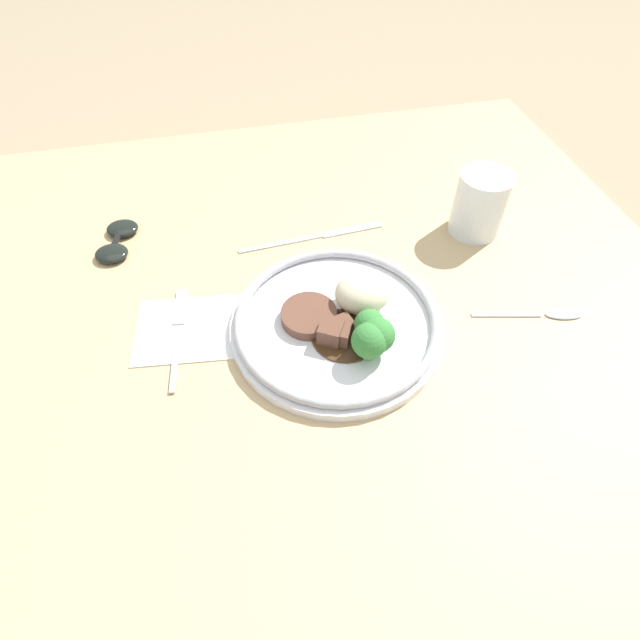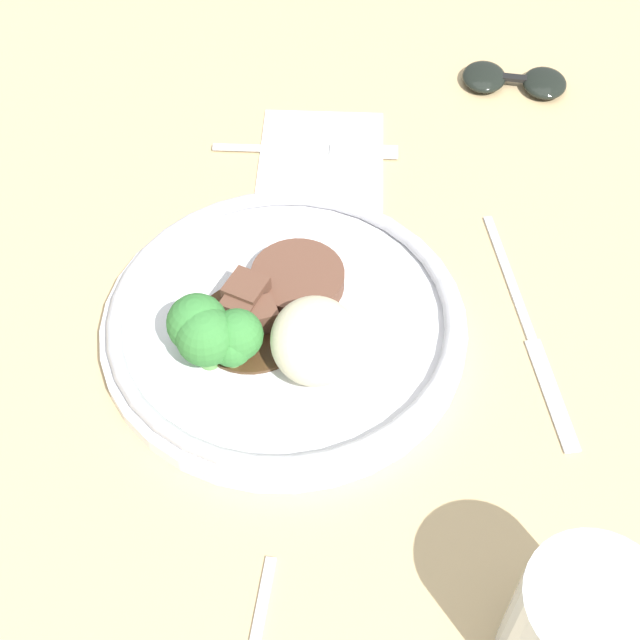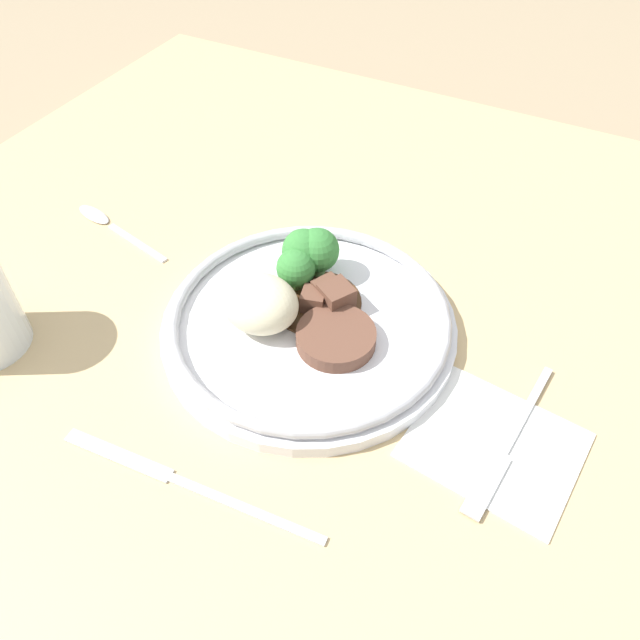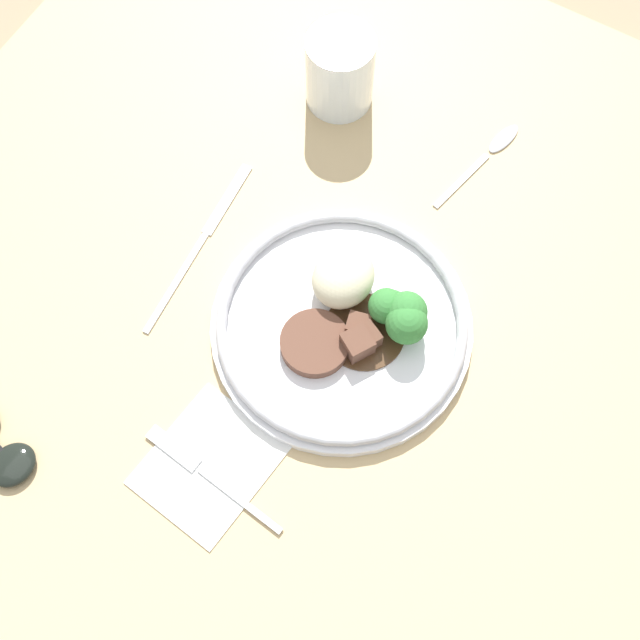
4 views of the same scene
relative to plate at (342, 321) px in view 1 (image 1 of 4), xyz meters
name	(u,v)px [view 1 (image 1 of 4)]	position (x,y,z in m)	size (l,w,h in m)	color
ground_plane	(303,339)	(-0.05, 0.03, -0.05)	(8.00, 8.00, 0.00)	#998466
dining_table	(303,331)	(-0.05, 0.03, -0.04)	(1.12, 1.05, 0.04)	tan
napkin	(186,329)	(-0.20, 0.05, -0.02)	(0.14, 0.13, 0.00)	white
plate	(342,321)	(0.00, 0.00, 0.00)	(0.28, 0.28, 0.07)	white
juice_glass	(479,206)	(0.25, 0.16, 0.03)	(0.08, 0.08, 0.10)	yellow
fork	(179,327)	(-0.21, 0.05, -0.02)	(0.03, 0.17, 0.00)	silver
knife	(318,236)	(0.01, 0.19, -0.02)	(0.23, 0.03, 0.00)	silver
spoon	(549,314)	(0.28, -0.04, -0.02)	(0.15, 0.04, 0.01)	silver
sunglasses	(117,241)	(-0.29, 0.24, -0.01)	(0.07, 0.11, 0.01)	black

